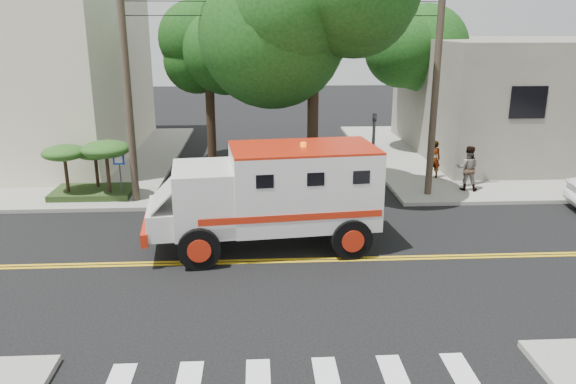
{
  "coord_description": "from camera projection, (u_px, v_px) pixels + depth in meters",
  "views": [
    {
      "loc": [
        -0.75,
        -15.7,
        6.92
      ],
      "look_at": [
        0.25,
        1.94,
        1.6
      ],
      "focal_mm": 35.0,
      "sensor_mm": 36.0,
      "label": 1
    }
  ],
  "objects": [
    {
      "name": "utility_pole_right",
      "position": [
        436.0,
        88.0,
        22.02
      ],
      "size": [
        0.28,
        0.28,
        9.0
      ],
      "primitive_type": "cylinder",
      "color": "#382D23",
      "rests_on": "ground"
    },
    {
      "name": "pedestrian_b",
      "position": [
        468.0,
        168.0,
        23.52
      ],
      "size": [
        1.1,
        0.97,
        1.89
      ],
      "primitive_type": "imported",
      "rotation": [
        0.0,
        0.0,
        2.83
      ],
      "color": "gray",
      "rests_on": "sidewalk_ne"
    },
    {
      "name": "traffic_signal",
      "position": [
        373.0,
        148.0,
        21.96
      ],
      "size": [
        0.15,
        0.18,
        3.6
      ],
      "color": "#3F3F42",
      "rests_on": "ground"
    },
    {
      "name": "sidewalk_nw",
      "position": [
        12.0,
        160.0,
        29.2
      ],
      "size": [
        17.0,
        17.0,
        0.15
      ],
      "primitive_type": "cube",
      "color": "gray",
      "rests_on": "ground"
    },
    {
      "name": "utility_pole_left",
      "position": [
        128.0,
        90.0,
        21.18
      ],
      "size": [
        0.28,
        0.28,
        9.0
      ],
      "primitive_type": "cylinder",
      "color": "#382D23",
      "rests_on": "ground"
    },
    {
      "name": "tree_right",
      "position": [
        430.0,
        39.0,
        30.84
      ],
      "size": [
        4.8,
        4.5,
        8.2
      ],
      "color": "black",
      "rests_on": "ground"
    },
    {
      "name": "palm_planter",
      "position": [
        90.0,
        160.0,
        22.5
      ],
      "size": [
        3.52,
        2.63,
        2.36
      ],
      "color": "#1E3314",
      "rests_on": "sidewalk_nw"
    },
    {
      "name": "tree_left",
      "position": [
        215.0,
        50.0,
        26.52
      ],
      "size": [
        4.48,
        4.2,
        7.7
      ],
      "color": "black",
      "rests_on": "ground"
    },
    {
      "name": "ground",
      "position": [
        283.0,
        261.0,
        17.05
      ],
      "size": [
        100.0,
        100.0,
        0.0
      ],
      "primitive_type": "plane",
      "color": "black",
      "rests_on": "ground"
    },
    {
      "name": "armored_truck",
      "position": [
        274.0,
        192.0,
        17.57
      ],
      "size": [
        7.45,
        3.56,
        3.28
      ],
      "rotation": [
        0.0,
        0.0,
        0.11
      ],
      "color": "silver",
      "rests_on": "ground"
    },
    {
      "name": "pedestrian_a",
      "position": [
        434.0,
        159.0,
        25.43
      ],
      "size": [
        0.65,
        0.43,
        1.73
      ],
      "primitive_type": "imported",
      "rotation": [
        0.0,
        0.0,
        3.11
      ],
      "color": "gray",
      "rests_on": "sidewalk_ne"
    },
    {
      "name": "building_right",
      "position": [
        547.0,
        96.0,
        30.33
      ],
      "size": [
        14.0,
        12.0,
        6.0
      ],
      "primitive_type": "cube",
      "color": "slate",
      "rests_on": "sidewalk_ne"
    },
    {
      "name": "accessibility_sign",
      "position": [
        120.0,
        170.0,
        22.22
      ],
      "size": [
        0.45,
        0.1,
        2.02
      ],
      "color": "#3F3F42",
      "rests_on": "ground"
    },
    {
      "name": "tree_main",
      "position": [
        327.0,
        16.0,
        21.01
      ],
      "size": [
        6.08,
        5.7,
        9.85
      ],
      "color": "black",
      "rests_on": "ground"
    },
    {
      "name": "sidewalk_ne",
      "position": [
        518.0,
        154.0,
        30.66
      ],
      "size": [
        17.0,
        17.0,
        0.15
      ],
      "primitive_type": "cube",
      "color": "gray",
      "rests_on": "ground"
    }
  ]
}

